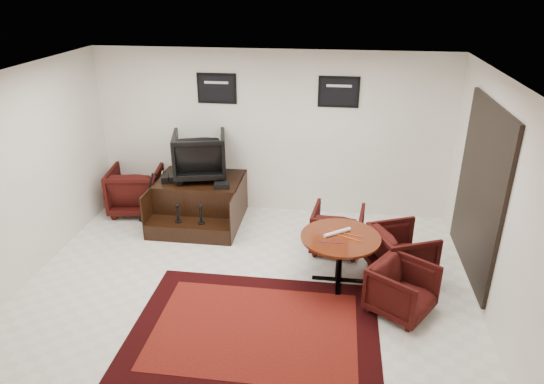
{
  "coord_description": "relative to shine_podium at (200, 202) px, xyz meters",
  "views": [
    {
      "loc": [
        1.08,
        -5.33,
        3.83
      ],
      "look_at": [
        0.23,
        0.9,
        1.04
      ],
      "focal_mm": 32.0,
      "sensor_mm": 36.0,
      "label": 1
    }
  ],
  "objects": [
    {
      "name": "table_chair_back",
      "position": [
        2.32,
        -0.7,
        0.04
      ],
      "size": [
        0.81,
        0.77,
        0.76
      ],
      "primitive_type": "imported",
      "rotation": [
        0.0,
        0.0,
        3.02
      ],
      "color": "black",
      "rests_on": "ground"
    },
    {
      "name": "table_chair_corner",
      "position": [
        3.13,
        -2.12,
        0.02
      ],
      "size": [
        0.93,
        0.94,
        0.71
      ],
      "primitive_type": "imported",
      "rotation": [
        0.0,
        0.0,
        0.98
      ],
      "color": "black",
      "rests_on": "ground"
    },
    {
      "name": "shine_chair",
      "position": [
        0.0,
        0.15,
        0.83
      ],
      "size": [
        1.01,
        0.97,
        0.87
      ],
      "primitive_type": "imported",
      "rotation": [
        0.0,
        0.0,
        3.38
      ],
      "color": "black",
      "rests_on": "shine_podium"
    },
    {
      "name": "ground",
      "position": [
        1.13,
        -1.9,
        -0.34
      ],
      "size": [
        6.0,
        6.0,
        0.0
      ],
      "primitive_type": "plane",
      "color": "white",
      "rests_on": "ground"
    },
    {
      "name": "shine_podium",
      "position": [
        0.0,
        0.0,
        0.0
      ],
      "size": [
        1.42,
        1.46,
        0.73
      ],
      "color": "black",
      "rests_on": "ground"
    },
    {
      "name": "room_shell",
      "position": [
        1.54,
        -1.78,
        1.45
      ],
      "size": [
        6.02,
        5.02,
        2.81
      ],
      "color": "white",
      "rests_on": "ground"
    },
    {
      "name": "umbrella_hooked",
      "position": [
        -0.86,
        -0.02,
        0.09
      ],
      "size": [
        0.32,
        0.12,
        0.85
      ],
      "primitive_type": null,
      "color": "black",
      "rests_on": "ground"
    },
    {
      "name": "umbrella_black",
      "position": [
        -0.85,
        -0.2,
        0.13
      ],
      "size": [
        0.35,
        0.13,
        0.94
      ],
      "primitive_type": null,
      "color": "black",
      "rests_on": "ground"
    },
    {
      "name": "paper_roll",
      "position": [
        2.31,
        -1.49,
        0.38
      ],
      "size": [
        0.37,
        0.29,
        0.05
      ],
      "primitive_type": "cylinder",
      "rotation": [
        0.0,
        1.57,
        0.64
      ],
      "color": "white",
      "rests_on": "meeting_table"
    },
    {
      "name": "polish_kit",
      "position": [
        0.45,
        -0.25,
        0.43
      ],
      "size": [
        0.27,
        0.21,
        0.08
      ],
      "primitive_type": "cube",
      "rotation": [
        0.0,
        0.0,
        0.22
      ],
      "color": "black",
      "rests_on": "shine_podium"
    },
    {
      "name": "table_chair_window",
      "position": [
        3.21,
        -1.25,
        0.05
      ],
      "size": [
        0.94,
        0.97,
        0.77
      ],
      "primitive_type": "imported",
      "rotation": [
        0.0,
        0.0,
        1.97
      ],
      "color": "black",
      "rests_on": "ground"
    },
    {
      "name": "meeting_table",
      "position": [
        2.36,
        -1.54,
        0.27
      ],
      "size": [
        1.06,
        1.06,
        0.69
      ],
      "color": "#431709",
      "rests_on": "ground"
    },
    {
      "name": "table_clutter",
      "position": [
        2.39,
        -1.56,
        0.36
      ],
      "size": [
        0.56,
        0.35,
        0.01
      ],
      "color": "#E1450C",
      "rests_on": "meeting_table"
    },
    {
      "name": "area_rug",
      "position": [
        1.4,
        -2.72,
        -0.33
      ],
      "size": [
        2.91,
        2.18,
        0.01
      ],
      "color": "black",
      "rests_on": "ground"
    },
    {
      "name": "shoes_pair",
      "position": [
        -0.49,
        -0.09,
        0.45
      ],
      "size": [
        0.31,
        0.35,
        0.11
      ],
      "color": "black",
      "rests_on": "shine_podium"
    },
    {
      "name": "armchair_side",
      "position": [
        -1.2,
        0.19,
        0.11
      ],
      "size": [
        0.98,
        0.93,
        0.9
      ],
      "primitive_type": "imported",
      "rotation": [
        0.0,
        0.0,
        3.29
      ],
      "color": "black",
      "rests_on": "ground"
    }
  ]
}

